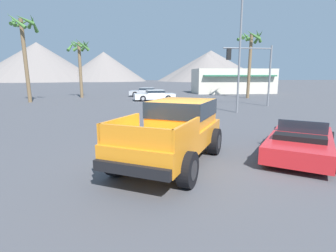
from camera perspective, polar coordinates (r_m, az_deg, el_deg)
ground_plane at (r=8.07m, az=1.12°, el=-7.96°), size 320.00×320.00×0.00m
orange_pickup_truck at (r=8.07m, az=1.77°, el=-0.24°), size 4.02×5.27×1.83m
red_convertible_car at (r=9.69m, az=26.82°, el=-3.29°), size 4.04×4.59×1.09m
parked_car_white at (r=28.40m, az=-2.95°, el=6.74°), size 4.49×2.32×1.13m
parked_car_silver at (r=34.27m, az=-4.73°, el=7.42°), size 4.41×2.56×1.12m
traffic_light_main at (r=23.83m, az=17.65°, el=12.83°), size 4.30×0.38×5.13m
street_lamp_post at (r=19.61m, az=15.54°, el=18.67°), size 0.90×0.24×9.20m
palm_tree_tall at (r=34.10m, az=-18.69°, el=14.64°), size 2.80×2.84×6.91m
palm_tree_short at (r=29.77m, az=-28.85°, el=16.41°), size 2.44×2.52×8.34m
palm_tree_leaning at (r=33.00m, az=17.50°, el=16.01°), size 2.87×2.83×7.75m
storefront_building at (r=42.28m, az=13.89°, el=9.49°), size 11.92×6.19×3.66m
distant_mountain_range at (r=136.54m, az=-8.81°, el=13.04°), size 144.36×59.00×18.61m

